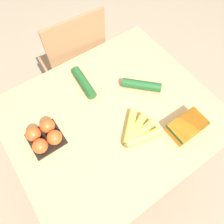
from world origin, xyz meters
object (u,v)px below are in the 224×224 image
(cucumber_near, at_px, (142,85))
(cucumber_far, at_px, (84,82))
(tomato_pack, at_px, (44,136))
(banana_bunch, at_px, (137,132))
(carrot_bag, at_px, (187,126))
(chair, at_px, (76,65))

(cucumber_near, xyz_separation_m, cucumber_far, (-0.25, 0.20, 0.00))
(tomato_pack, bearing_deg, banana_bunch, -31.06)
(banana_bunch, height_order, tomato_pack, tomato_pack)
(carrot_bag, height_order, cucumber_far, carrot_bag)
(chair, bearing_deg, cucumber_far, 75.91)
(carrot_bag, xyz_separation_m, cucumber_near, (-0.02, 0.32, -0.01))
(chair, xyz_separation_m, banana_bunch, (-0.06, -0.77, 0.28))
(chair, height_order, cucumber_near, chair)
(tomato_pack, relative_size, cucumber_near, 0.85)
(carrot_bag, distance_m, cucumber_near, 0.33)
(banana_bunch, bearing_deg, cucumber_far, 98.26)
(banana_bunch, distance_m, tomato_pack, 0.44)
(banana_bunch, bearing_deg, chair, 85.54)
(chair, xyz_separation_m, cucumber_far, (-0.12, -0.37, 0.29))
(chair, relative_size, cucumber_far, 4.54)
(banana_bunch, xyz_separation_m, tomato_pack, (-0.38, 0.23, 0.02))
(banana_bunch, xyz_separation_m, cucumber_near, (0.19, 0.20, 0.01))
(chair, height_order, carrot_bag, chair)
(chair, bearing_deg, cucumber_near, 106.55)
(banana_bunch, xyz_separation_m, cucumber_far, (-0.06, 0.40, 0.01))
(cucumber_far, bearing_deg, carrot_bag, -62.40)
(chair, distance_m, cucumber_near, 0.65)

